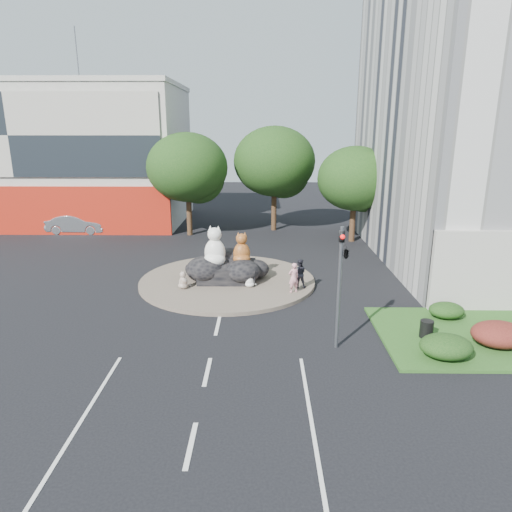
{
  "coord_description": "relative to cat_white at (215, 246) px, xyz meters",
  "views": [
    {
      "loc": [
        1.98,
        -14.83,
        8.6
      ],
      "look_at": [
        1.66,
        8.51,
        2.0
      ],
      "focal_mm": 32.0,
      "sensor_mm": 36.0,
      "label": 1
    }
  ],
  "objects": [
    {
      "name": "cat_white",
      "position": [
        0.0,
        0.0,
        0.0
      ],
      "size": [
        1.54,
        1.39,
        2.28
      ],
      "primitive_type": null,
      "rotation": [
        0.0,
        0.0,
        -0.16
      ],
      "color": "silver",
      "rests_on": "rock_plinth"
    },
    {
      "name": "tree_mid",
      "position": [
        3.72,
        14.29,
        3.32
      ],
      "size": [
        6.84,
        6.84,
        8.76
      ],
      "color": "#382314",
      "rests_on": "ground"
    },
    {
      "name": "pedestrian_pink",
      "position": [
        4.3,
        -1.88,
        -1.24
      ],
      "size": [
        0.69,
        0.6,
        1.61
      ],
      "primitive_type": "imported",
      "rotation": [
        0.0,
        0.0,
        3.59
      ],
      "color": "pink",
      "rests_on": "roundabout_island"
    },
    {
      "name": "hedge_near_green",
      "position": [
        9.65,
        -8.77,
        -1.67
      ],
      "size": [
        2.0,
        1.6,
        0.9
      ],
      "primitive_type": "ellipsoid",
      "color": "black",
      "rests_on": "grass_verge"
    },
    {
      "name": "street_lamp",
      "position": [
        13.47,
        -1.77,
        2.31
      ],
      "size": [
        2.34,
        0.22,
        8.06
      ],
      "color": "#595B60",
      "rests_on": "ground"
    },
    {
      "name": "kitten_white",
      "position": [
        1.97,
        -1.08,
        -1.58
      ],
      "size": [
        0.71,
        0.73,
        0.92
      ],
      "primitive_type": null,
      "rotation": [
        0.0,
        0.0,
        0.95
      ],
      "color": "white",
      "rests_on": "roundabout_island"
    },
    {
      "name": "hedge_red",
      "position": [
        12.15,
        -7.77,
        -1.62
      ],
      "size": [
        2.2,
        1.76,
        0.99
      ],
      "primitive_type": "ellipsoid",
      "color": "#4E1615",
      "rests_on": "grass_verge"
    },
    {
      "name": "grass_verge",
      "position": [
        12.65,
        -6.77,
        -2.18
      ],
      "size": [
        10.0,
        6.0,
        0.12
      ],
      "primitive_type": "cube",
      "color": "#264E1A",
      "rests_on": "ground"
    },
    {
      "name": "parked_car",
      "position": [
        -12.95,
        12.83,
        -1.44
      ],
      "size": [
        4.88,
        1.72,
        1.6
      ],
      "primitive_type": "imported",
      "rotation": [
        0.0,
        0.0,
        1.58
      ],
      "color": "#9DA1A5",
      "rests_on": "ground"
    },
    {
      "name": "roundabout_island",
      "position": [
        0.65,
        0.23,
        -2.14
      ],
      "size": [
        10.0,
        10.0,
        0.2
      ],
      "primitive_type": "cylinder",
      "color": "brown",
      "rests_on": "ground"
    },
    {
      "name": "tree_right",
      "position": [
        9.72,
        10.29,
        2.39
      ],
      "size": [
        5.7,
        5.7,
        7.3
      ],
      "color": "#382314",
      "rests_on": "ground"
    },
    {
      "name": "tree_left",
      "position": [
        -3.28,
        12.29,
        3.01
      ],
      "size": [
        6.46,
        6.46,
        8.27
      ],
      "color": "#382314",
      "rests_on": "ground"
    },
    {
      "name": "pedestrian_dark",
      "position": [
        4.65,
        -1.16,
        -1.24
      ],
      "size": [
        0.78,
        0.61,
        1.6
      ],
      "primitive_type": "imported",
      "rotation": [
        0.0,
        0.0,
        3.15
      ],
      "color": "black",
      "rests_on": "roundabout_island"
    },
    {
      "name": "kitten_calico",
      "position": [
        -1.62,
        -1.36,
        -1.55
      ],
      "size": [
        0.78,
        0.78,
        0.99
      ],
      "primitive_type": null,
      "rotation": [
        0.0,
        0.0,
        -0.77
      ],
      "color": "white",
      "rests_on": "roundabout_island"
    },
    {
      "name": "litter_bin",
      "position": [
        9.52,
        -7.03,
        -1.75
      ],
      "size": [
        0.68,
        0.68,
        0.74
      ],
      "primitive_type": "cylinder",
      "rotation": [
        0.0,
        0.0,
        0.27
      ],
      "color": "black",
      "rests_on": "grass_verge"
    },
    {
      "name": "traffic_light",
      "position": [
        5.75,
        -7.78,
        1.38
      ],
      "size": [
        0.44,
        1.24,
        5.0
      ],
      "color": "#595B60",
      "rests_on": "ground"
    },
    {
      "name": "cat_tabby",
      "position": [
        1.49,
        0.32,
        -0.22
      ],
      "size": [
        1.21,
        1.07,
        1.85
      ],
      "primitive_type": null,
      "rotation": [
        0.0,
        0.0,
        0.11
      ],
      "color": "#C07428",
      "rests_on": "rock_plinth"
    },
    {
      "name": "ground",
      "position": [
        0.65,
        -9.77,
        -2.24
      ],
      "size": [
        120.0,
        120.0,
        0.0
      ],
      "primitive_type": "plane",
      "color": "black",
      "rests_on": "ground"
    },
    {
      "name": "shophouse_block",
      "position": [
        -17.35,
        18.14,
        3.95
      ],
      "size": [
        25.2,
        12.3,
        17.4
      ],
      "color": "beige",
      "rests_on": "ground"
    },
    {
      "name": "hedge_back_green",
      "position": [
        11.15,
        -4.97,
        -1.76
      ],
      "size": [
        1.6,
        1.28,
        0.72
      ],
      "primitive_type": "ellipsoid",
      "color": "black",
      "rests_on": "grass_verge"
    },
    {
      "name": "rock_plinth",
      "position": [
        0.65,
        0.23,
        -1.59
      ],
      "size": [
        3.2,
        2.6,
        0.9
      ],
      "primitive_type": null,
      "color": "black",
      "rests_on": "roundabout_island"
    }
  ]
}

